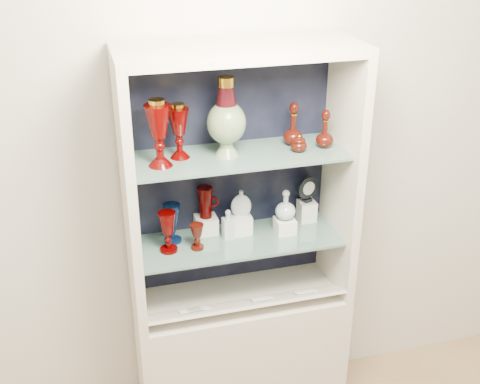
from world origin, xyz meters
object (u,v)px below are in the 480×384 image
object	(u,v)px
lidded_bowl	(299,143)
ruby_goblet_tall	(168,232)
flat_flask	(241,203)
ruby_decanter_b	(325,128)
pedestal_lamp_left	(159,133)
clear_round_decanter	(286,206)
enamel_urn	(226,117)
cameo_medallion	(308,189)
ruby_goblet_small	(197,237)
pedestal_lamp_right	(179,131)
ruby_decanter_a	(293,121)
ruby_pitcher	(205,202)
cobalt_goblet	(172,223)
clear_square_bottle	(228,224)

from	to	relation	value
lidded_bowl	ruby_goblet_tall	size ratio (longest dim) A/B	0.42
ruby_goblet_tall	flat_flask	xyz separation A→B (m)	(0.35, 0.07, 0.06)
ruby_decanter_b	flat_flask	distance (m)	0.51
pedestal_lamp_left	clear_round_decanter	world-z (taller)	pedestal_lamp_left
enamel_urn	cameo_medallion	size ratio (longest dim) A/B	2.56
lidded_bowl	cameo_medallion	size ratio (longest dim) A/B	0.60
cameo_medallion	ruby_goblet_small	bearing A→B (deg)	174.86
pedestal_lamp_right	flat_flask	distance (m)	0.47
pedestal_lamp_right	flat_flask	world-z (taller)	pedestal_lamp_right
ruby_decanter_a	ruby_pitcher	world-z (taller)	ruby_decanter_a
cobalt_goblet	cameo_medallion	bearing A→B (deg)	2.85
ruby_goblet_tall	ruby_decanter_a	bearing A→B (deg)	6.07
ruby_goblet_small	cameo_medallion	size ratio (longest dim) A/B	0.91
lidded_bowl	ruby_goblet_small	size ratio (longest dim) A/B	0.66
ruby_goblet_tall	ruby_pitcher	xyz separation A→B (m)	(0.20, 0.12, 0.06)
lidded_bowl	flat_flask	distance (m)	0.39
pedestal_lamp_left	flat_flask	xyz separation A→B (m)	(0.37, 0.09, -0.41)
enamel_urn	flat_flask	bearing A→B (deg)	34.55
pedestal_lamp_left	ruby_goblet_tall	size ratio (longest dim) A/B	1.47
pedestal_lamp_right	ruby_pitcher	distance (m)	0.41
ruby_decanter_b	ruby_pitcher	distance (m)	0.64
lidded_bowl	ruby_goblet_small	xyz separation A→B (m)	(-0.46, 0.01, -0.40)
pedestal_lamp_left	cobalt_goblet	size ratio (longest dim) A/B	1.51
ruby_decanter_a	ruby_pitcher	xyz separation A→B (m)	(-0.39, 0.06, -0.37)
ruby_pitcher	clear_square_bottle	size ratio (longest dim) A/B	1.05
clear_square_bottle	flat_flask	world-z (taller)	flat_flask
enamel_urn	pedestal_lamp_left	bearing A→B (deg)	-172.46
clear_square_bottle	cameo_medallion	size ratio (longest dim) A/B	1.08
pedestal_lamp_left	pedestal_lamp_right	xyz separation A→B (m)	(0.09, 0.07, -0.02)
lidded_bowl	cobalt_goblet	xyz separation A→B (m)	(-0.55, 0.10, -0.37)
ruby_goblet_small	cobalt_goblet	bearing A→B (deg)	135.88
pedestal_lamp_right	cobalt_goblet	world-z (taller)	pedestal_lamp_right
ruby_decanter_b	cameo_medallion	world-z (taller)	ruby_decanter_b
ruby_pitcher	clear_round_decanter	size ratio (longest dim) A/B	1.07
ruby_decanter_b	flat_flask	size ratio (longest dim) A/B	1.40
clear_square_bottle	ruby_goblet_tall	bearing A→B (deg)	-171.17
ruby_goblet_tall	cameo_medallion	size ratio (longest dim) A/B	1.44
ruby_decanter_b	enamel_urn	bearing A→B (deg)	177.00
enamel_urn	pedestal_lamp_right	bearing A→B (deg)	171.74
ruby_goblet_tall	cobalt_goblet	bearing A→B (deg)	67.86
clear_round_decanter	clear_square_bottle	bearing A→B (deg)	175.34
ruby_goblet_tall	ruby_goblet_small	xyz separation A→B (m)	(0.13, -0.01, -0.04)
enamel_urn	ruby_pitcher	size ratio (longest dim) A/B	2.26
enamel_urn	clear_round_decanter	xyz separation A→B (m)	(0.28, 0.00, -0.45)
ruby_decanter_b	ruby_pitcher	world-z (taller)	ruby_decanter_b
enamel_urn	clear_square_bottle	world-z (taller)	enamel_urn
ruby_decanter_a	cobalt_goblet	xyz separation A→B (m)	(-0.56, 0.02, -0.44)
ruby_decanter_a	lidded_bowl	bearing A→B (deg)	-91.48
pedestal_lamp_right	clear_square_bottle	distance (m)	0.51
cameo_medallion	pedestal_lamp_right	bearing A→B (deg)	168.15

